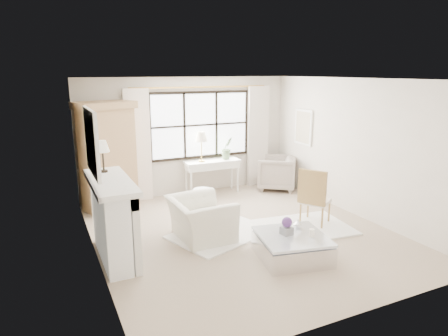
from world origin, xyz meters
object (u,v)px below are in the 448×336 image
(armoire, at_px, (108,156))
(console_table, at_px, (212,177))
(club_armchair, at_px, (201,219))
(coffee_table, at_px, (292,247))

(armoire, distance_m, console_table, 2.48)
(armoire, xyz_separation_m, club_armchair, (1.14, -2.24, -0.78))
(console_table, bearing_deg, coffee_table, -92.01)
(console_table, height_order, coffee_table, console_table)
(console_table, distance_m, coffee_table, 3.62)
(armoire, relative_size, coffee_table, 1.90)
(club_armchair, bearing_deg, coffee_table, -143.81)
(club_armchair, relative_size, coffee_table, 0.93)
(armoire, height_order, club_armchair, armoire)
(console_table, xyz_separation_m, club_armchair, (-1.23, -2.31, -0.04))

